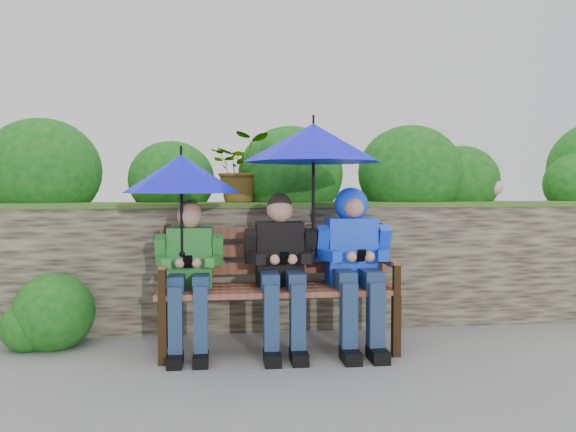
{
  "coord_description": "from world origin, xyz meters",
  "views": [
    {
      "loc": [
        -0.47,
        -3.84,
        1.16
      ],
      "look_at": [
        0.0,
        0.1,
        0.95
      ],
      "focal_mm": 35.0,
      "sensor_mm": 36.0,
      "label": 1
    }
  ],
  "objects": [
    {
      "name": "park_bench",
      "position": [
        -0.07,
        0.11,
        0.5
      ],
      "size": [
        1.67,
        0.49,
        0.88
      ],
      "color": "black",
      "rests_on": "ground"
    },
    {
      "name": "garden_backdrop",
      "position": [
        0.01,
        1.6,
        0.64
      ],
      "size": [
        8.0,
        2.89,
        1.87
      ],
      "color": "#2E2823",
      "rests_on": "ground"
    },
    {
      "name": "ground",
      "position": [
        0.0,
        0.0,
        0.0
      ],
      "size": [
        60.0,
        60.0,
        0.0
      ],
      "primitive_type": "plane",
      "color": "gray",
      "rests_on": "ground"
    },
    {
      "name": "boy_left",
      "position": [
        -0.69,
        0.03,
        0.6
      ],
      "size": [
        0.46,
        0.53,
        1.06
      ],
      "color": "#1D6220",
      "rests_on": "ground"
    },
    {
      "name": "boy_middle",
      "position": [
        -0.06,
        0.03,
        0.62
      ],
      "size": [
        0.5,
        0.58,
        1.11
      ],
      "color": "black",
      "rests_on": "ground"
    },
    {
      "name": "umbrella_right",
      "position": [
        0.17,
        0.05,
        1.46
      ],
      "size": [
        0.99,
        0.99,
        0.97
      ],
      "color": "#0508E7",
      "rests_on": "ground"
    },
    {
      "name": "boy_right",
      "position": [
        0.47,
        0.04,
        0.68
      ],
      "size": [
        0.53,
        0.64,
        1.15
      ],
      "color": "blue",
      "rests_on": "ground"
    },
    {
      "name": "umbrella_left",
      "position": [
        -0.74,
        0.04,
        1.24
      ],
      "size": [
        0.8,
        0.8,
        0.76
      ],
      "color": "#0508E7",
      "rests_on": "ground"
    }
  ]
}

